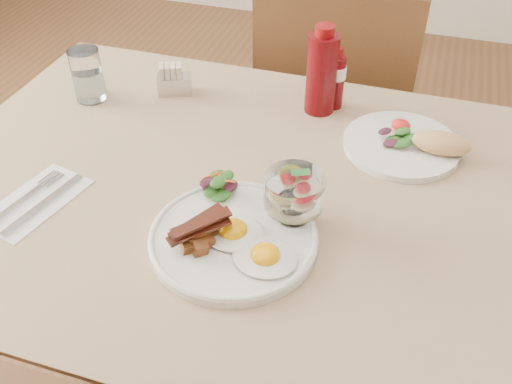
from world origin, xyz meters
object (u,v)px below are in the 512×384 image
object	(u,v)px
chair_far	(334,112)
second_plate	(411,144)
ketchup_bottle	(322,72)
hot_sauce_bottle	(336,79)
table	(272,227)
water_glass	(88,78)
fruit_cup	(294,192)
sugar_caddy	(173,81)
main_plate	(234,239)

from	to	relation	value
chair_far	second_plate	size ratio (longest dim) A/B	3.69
ketchup_bottle	hot_sauce_bottle	world-z (taller)	ketchup_bottle
table	ketchup_bottle	bearing A→B (deg)	86.48
second_plate	water_glass	distance (m)	0.71
fruit_cup	ketchup_bottle	xyz separation A→B (m)	(-0.04, 0.37, 0.02)
table	chair_far	bearing A→B (deg)	90.00
second_plate	ketchup_bottle	xyz separation A→B (m)	(-0.21, 0.09, 0.08)
table	water_glass	world-z (taller)	water_glass
second_plate	sugar_caddy	world-z (taller)	sugar_caddy
second_plate	water_glass	size ratio (longest dim) A/B	2.15
table	ketchup_bottle	size ratio (longest dim) A/B	6.80
fruit_cup	hot_sauce_bottle	world-z (taller)	hot_sauce_bottle
ketchup_bottle	water_glass	bearing A→B (deg)	-167.96
table	water_glass	xyz separation A→B (m)	(-0.48, 0.20, 0.14)
chair_far	sugar_caddy	xyz separation A→B (m)	(-0.32, -0.39, 0.26)
fruit_cup	second_plate	bearing A→B (deg)	58.71
hot_sauce_bottle	water_glass	size ratio (longest dim) A/B	1.20
hot_sauce_bottle	sugar_caddy	xyz separation A→B (m)	(-0.36, -0.05, -0.04)
chair_far	sugar_caddy	size ratio (longest dim) A/B	10.57
chair_far	hot_sauce_bottle	world-z (taller)	chair_far
fruit_cup	chair_far	bearing A→B (deg)	94.40
table	ketchup_bottle	world-z (taller)	ketchup_bottle
fruit_cup	table	bearing A→B (deg)	128.63
fruit_cup	sugar_caddy	size ratio (longest dim) A/B	1.16
fruit_cup	water_glass	bearing A→B (deg)	153.83
hot_sauce_bottle	fruit_cup	bearing A→B (deg)	-88.65
ketchup_bottle	sugar_caddy	distance (m)	0.34
table	main_plate	distance (m)	0.18
hot_sauce_bottle	main_plate	bearing A→B (deg)	-98.72
fruit_cup	ketchup_bottle	distance (m)	0.38
hot_sauce_bottle	second_plate	bearing A→B (deg)	-33.09
table	fruit_cup	bearing A→B (deg)	-51.37
table	sugar_caddy	world-z (taller)	sugar_caddy
hot_sauce_bottle	water_glass	world-z (taller)	hot_sauce_bottle
hot_sauce_bottle	water_glass	bearing A→B (deg)	-166.19
fruit_cup	main_plate	bearing A→B (deg)	-138.10
table	chair_far	world-z (taller)	chair_far
table	second_plate	world-z (taller)	second_plate
table	water_glass	bearing A→B (deg)	158.05
main_plate	fruit_cup	world-z (taller)	fruit_cup
water_glass	main_plate	bearing A→B (deg)	-36.41
table	sugar_caddy	xyz separation A→B (m)	(-0.32, 0.27, 0.12)
main_plate	second_plate	world-z (taller)	second_plate
main_plate	ketchup_bottle	world-z (taller)	ketchup_bottle
fruit_cup	second_plate	size ratio (longest dim) A/B	0.40
chair_far	fruit_cup	distance (m)	0.79
main_plate	water_glass	size ratio (longest dim) A/B	2.39
ketchup_bottle	second_plate	bearing A→B (deg)	-24.23
sugar_caddy	chair_far	bearing A→B (deg)	27.88
chair_far	table	bearing A→B (deg)	-90.00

